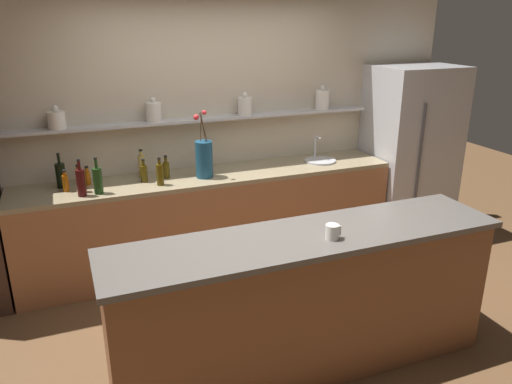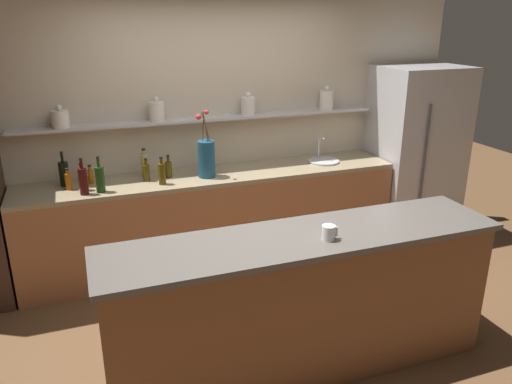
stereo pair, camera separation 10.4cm
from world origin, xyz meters
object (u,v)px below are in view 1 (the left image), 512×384
Objects in this scene: bottle_oil_9 at (166,169)px; bottle_wine_1 at (81,182)px; sink_fixture at (320,159)px; coffee_mug at (332,232)px; flower_vase at (204,158)px; bottle_sauce_5 at (88,177)px; bottle_oil_6 at (144,173)px; bottle_wine_10 at (98,180)px; bottle_sauce_0 at (79,176)px; bottle_spirit_2 at (142,166)px; refrigerator at (410,152)px; bottle_sauce_3 at (66,182)px; bottle_sauce_4 at (82,184)px; bottle_wine_8 at (61,175)px; bottle_oil_7 at (160,174)px.

bottle_wine_1 is at bearing -163.50° from bottle_oil_9.
bottle_wine_1 reaches higher than sink_fixture.
bottle_oil_9 is 2.03m from coffee_mug.
coffee_mug is (0.31, -1.82, -0.04)m from flower_vase.
bottle_sauce_5 is (0.07, 0.29, -0.05)m from bottle_wine_1.
bottle_oil_6 is 0.45m from bottle_wine_10.
bottle_spirit_2 is (0.56, -0.02, 0.04)m from bottle_sauce_0.
refrigerator is at bearing 2.28° from bottle_wine_10.
bottle_oil_6 is at bearing 22.56° from bottle_wine_10.
bottle_oil_9 is 2.04× the size of coffee_mug.
bottle_sauce_3 is at bearing 129.09° from coffee_mug.
bottle_sauce_0 is 0.55× the size of bottle_wine_10.
sink_fixture reaches higher than bottle_sauce_4.
bottle_oil_6 and bottle_oil_9 have the same top height.
bottle_wine_10 reaches higher than bottle_sauce_3.
bottle_oil_6 reaches higher than coffee_mug.
bottle_wine_10 is at bearing -31.99° from bottle_sauce_3.
bottle_sauce_3 is at bearing -121.87° from bottle_sauce_0.
bottle_oil_6 is (-0.55, 0.06, -0.10)m from flower_vase.
refrigerator is 17.67× the size of coffee_mug.
bottle_wine_10 is (0.07, -0.28, 0.05)m from bottle_sauce_5.
sink_fixture is 1.04× the size of bottle_wine_8.
bottle_sauce_5 is at bearing 73.41° from bottle_sauce_4.
bottle_sauce_0 is 0.77m from bottle_oil_9.
bottle_sauce_0 is 1.67× the size of coffee_mug.
flower_vase reaches higher than bottle_sauce_0.
bottle_spirit_2 is (-0.54, 0.21, -0.07)m from flower_vase.
flower_vase is at bearing -176.74° from sink_fixture.
bottle_sauce_5 is at bearing 167.76° from bottle_oil_6.
bottle_wine_10 reaches higher than bottle_sauce_4.
sink_fixture is 2.50m from bottle_wine_8.
bottle_oil_9 is at bearing 3.44° from bottle_sauce_3.
bottle_wine_8 is (-0.82, 0.25, 0.01)m from bottle_oil_7.
coffee_mug is (1.39, -1.80, 0.08)m from bottle_sauce_4.
bottle_wine_8 reaches higher than bottle_sauce_3.
bottle_sauce_4 is (-0.54, -0.23, -0.04)m from bottle_spirit_2.
bottle_oil_9 is (0.75, 0.12, 0.01)m from bottle_sauce_4.
bottle_wine_1 is at bearing -148.98° from bottle_spirit_2.
bottle_oil_9 reaches higher than coffee_mug.
bottle_spirit_2 is 1.52× the size of bottle_sauce_4.
bottle_sauce_3 is at bearing -176.56° from bottle_oil_9.
bottle_sauce_4 is 0.55× the size of bottle_wine_10.
bottle_wine_10 is at bearing -157.44° from bottle_oil_6.
bottle_oil_9 is (0.88, 0.05, 0.00)m from bottle_sauce_3.
bottle_sauce_4 is at bearing -171.49° from bottle_oil_6.
sink_fixture is at bearing -2.39° from bottle_sauce_5.
bottle_wine_1 is 0.12m from bottle_sauce_4.
refrigerator is 2.90m from bottle_spirit_2.
bottle_oil_7 reaches higher than bottle_sauce_3.
bottle_sauce_3 is 0.22m from bottle_sauce_5.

